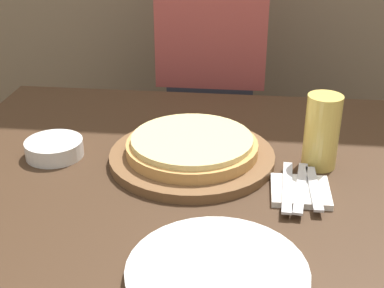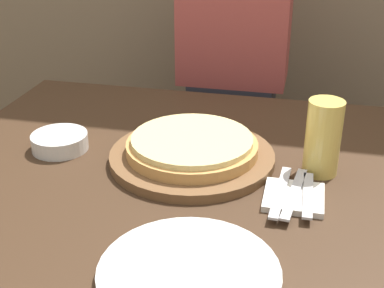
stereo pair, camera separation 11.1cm
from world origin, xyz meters
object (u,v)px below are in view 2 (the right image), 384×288
object	(u,v)px
dinner_plate	(188,274)
pizza_on_board	(192,151)
beer_glass	(323,135)
fork	(281,192)
dinner_knife	(294,193)
diner_person	(233,99)
spoon	(308,195)
side_bowl	(60,142)

from	to	relation	value
dinner_plate	pizza_on_board	bearing A→B (deg)	101.99
beer_glass	fork	xyz separation A→B (m)	(-0.07, -0.12, -0.07)
fork	dinner_knife	bearing A→B (deg)	0.00
pizza_on_board	diner_person	size ratio (longest dim) A/B	0.27
dinner_plate	spoon	xyz separation A→B (m)	(0.17, 0.26, 0.01)
side_bowl	dinner_knife	size ratio (longest dim) A/B	0.65
fork	dinner_knife	distance (m)	0.02
dinner_knife	spoon	size ratio (longest dim) A/B	1.18
beer_glass	dinner_plate	bearing A→B (deg)	-116.18
dinner_knife	spoon	distance (m)	0.02
beer_glass	spoon	xyz separation A→B (m)	(-0.02, -0.12, -0.07)
dinner_knife	diner_person	bearing A→B (deg)	107.47
beer_glass	dinner_plate	world-z (taller)	beer_glass
side_bowl	pizza_on_board	bearing A→B (deg)	1.82
side_bowl	diner_person	bearing A→B (deg)	64.41
fork	dinner_plate	bearing A→B (deg)	-114.19
pizza_on_board	spoon	size ratio (longest dim) A/B	2.17
fork	dinner_knife	world-z (taller)	same
side_bowl	fork	world-z (taller)	side_bowl
beer_glass	fork	bearing A→B (deg)	-120.24
pizza_on_board	diner_person	xyz separation A→B (m)	(-0.00, 0.60, -0.11)
spoon	diner_person	distance (m)	0.76
dinner_knife	diner_person	size ratio (longest dim) A/B	0.14
dinner_plate	spoon	size ratio (longest dim) A/B	1.71
pizza_on_board	spoon	bearing A→B (deg)	-24.23
beer_glass	side_bowl	size ratio (longest dim) A/B	1.26
dinner_plate	fork	bearing A→B (deg)	65.81
pizza_on_board	dinner_plate	bearing A→B (deg)	-78.01
dinner_plate	side_bowl	bearing A→B (deg)	136.31
dinner_plate	side_bowl	world-z (taller)	side_bowl
side_bowl	fork	distance (m)	0.50
beer_glass	diner_person	xyz separation A→B (m)	(-0.27, 0.59, -0.17)
dinner_knife	diner_person	distance (m)	0.75
beer_glass	spoon	bearing A→B (deg)	-99.37
dinner_knife	fork	bearing A→B (deg)	180.00
dinner_knife	beer_glass	bearing A→B (deg)	69.50
dinner_knife	spoon	world-z (taller)	same
beer_glass	fork	world-z (taller)	beer_glass
pizza_on_board	spoon	xyz separation A→B (m)	(0.24, -0.11, -0.01)
spoon	beer_glass	bearing A→B (deg)	80.63
fork	diner_person	distance (m)	0.74
side_bowl	diner_person	distance (m)	0.68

